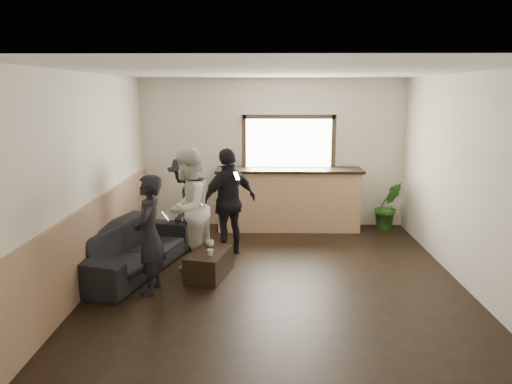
{
  "coord_description": "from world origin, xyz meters",
  "views": [
    {
      "loc": [
        -0.18,
        -6.44,
        2.55
      ],
      "look_at": [
        -0.28,
        0.4,
        1.17
      ],
      "focal_mm": 35.0,
      "sensor_mm": 36.0,
      "label": 1
    }
  ],
  "objects_px": {
    "sofa": "(131,248)",
    "person_d": "(229,202)",
    "cup_a": "(210,243)",
    "person_a": "(149,235)",
    "potted_plant": "(388,206)",
    "person_b": "(188,208)",
    "bar_counter": "(289,195)",
    "person_c": "(186,204)",
    "coffee_table": "(209,264)",
    "cup_b": "(210,253)"
  },
  "relations": [
    {
      "from": "cup_b",
      "to": "potted_plant",
      "type": "relative_size",
      "value": 0.1
    },
    {
      "from": "sofa",
      "to": "coffee_table",
      "type": "height_order",
      "value": "sofa"
    },
    {
      "from": "cup_a",
      "to": "person_a",
      "type": "distance_m",
      "value": 1.09
    },
    {
      "from": "bar_counter",
      "to": "person_c",
      "type": "bearing_deg",
      "value": -143.32
    },
    {
      "from": "cup_b",
      "to": "person_c",
      "type": "distance_m",
      "value": 1.55
    },
    {
      "from": "person_a",
      "to": "sofa",
      "type": "bearing_deg",
      "value": -148.98
    },
    {
      "from": "bar_counter",
      "to": "coffee_table",
      "type": "height_order",
      "value": "bar_counter"
    },
    {
      "from": "person_a",
      "to": "cup_b",
      "type": "bearing_deg",
      "value": 117.06
    },
    {
      "from": "coffee_table",
      "to": "person_c",
      "type": "xyz_separation_m",
      "value": [
        -0.5,
        1.24,
        0.58
      ]
    },
    {
      "from": "sofa",
      "to": "person_c",
      "type": "bearing_deg",
      "value": -17.74
    },
    {
      "from": "sofa",
      "to": "potted_plant",
      "type": "distance_m",
      "value": 4.79
    },
    {
      "from": "bar_counter",
      "to": "person_a",
      "type": "distance_m",
      "value": 3.62
    },
    {
      "from": "potted_plant",
      "to": "person_c",
      "type": "xyz_separation_m",
      "value": [
        -3.58,
        -1.24,
        0.31
      ]
    },
    {
      "from": "cup_b",
      "to": "person_a",
      "type": "bearing_deg",
      "value": -153.72
    },
    {
      "from": "potted_plant",
      "to": "person_b",
      "type": "height_order",
      "value": "person_b"
    },
    {
      "from": "coffee_table",
      "to": "sofa",
      "type": "bearing_deg",
      "value": 168.39
    },
    {
      "from": "bar_counter",
      "to": "potted_plant",
      "type": "xyz_separation_m",
      "value": [
        1.85,
        -0.05,
        -0.19
      ]
    },
    {
      "from": "person_d",
      "to": "cup_a",
      "type": "bearing_deg",
      "value": 36.81
    },
    {
      "from": "person_a",
      "to": "person_d",
      "type": "xyz_separation_m",
      "value": [
        0.91,
        1.59,
        0.08
      ]
    },
    {
      "from": "bar_counter",
      "to": "sofa",
      "type": "bearing_deg",
      "value": -135.99
    },
    {
      "from": "sofa",
      "to": "person_b",
      "type": "height_order",
      "value": "person_b"
    },
    {
      "from": "cup_a",
      "to": "person_a",
      "type": "relative_size",
      "value": 0.08
    },
    {
      "from": "sofa",
      "to": "cup_b",
      "type": "distance_m",
      "value": 1.26
    },
    {
      "from": "sofa",
      "to": "coffee_table",
      "type": "bearing_deg",
      "value": -86.71
    },
    {
      "from": "cup_a",
      "to": "person_c",
      "type": "distance_m",
      "value": 1.17
    },
    {
      "from": "person_a",
      "to": "person_b",
      "type": "relative_size",
      "value": 0.87
    },
    {
      "from": "bar_counter",
      "to": "coffee_table",
      "type": "bearing_deg",
      "value": -115.92
    },
    {
      "from": "bar_counter",
      "to": "person_b",
      "type": "relative_size",
      "value": 1.54
    },
    {
      "from": "cup_a",
      "to": "person_d",
      "type": "relative_size",
      "value": 0.07
    },
    {
      "from": "sofa",
      "to": "bar_counter",
      "type": "bearing_deg",
      "value": -31.09
    },
    {
      "from": "person_d",
      "to": "sofa",
      "type": "bearing_deg",
      "value": -6.81
    },
    {
      "from": "bar_counter",
      "to": "person_c",
      "type": "height_order",
      "value": "bar_counter"
    },
    {
      "from": "cup_b",
      "to": "person_d",
      "type": "distance_m",
      "value": 1.31
    },
    {
      "from": "cup_a",
      "to": "potted_plant",
      "type": "relative_size",
      "value": 0.13
    },
    {
      "from": "coffee_table",
      "to": "potted_plant",
      "type": "relative_size",
      "value": 0.92
    },
    {
      "from": "person_c",
      "to": "person_a",
      "type": "bearing_deg",
      "value": -1.16
    },
    {
      "from": "bar_counter",
      "to": "person_c",
      "type": "relative_size",
      "value": 1.76
    },
    {
      "from": "bar_counter",
      "to": "person_a",
      "type": "xyz_separation_m",
      "value": [
        -1.92,
        -3.06,
        0.13
      ]
    },
    {
      "from": "cup_a",
      "to": "cup_b",
      "type": "distance_m",
      "value": 0.41
    },
    {
      "from": "sofa",
      "to": "person_d",
      "type": "bearing_deg",
      "value": -44.17
    },
    {
      "from": "sofa",
      "to": "cup_b",
      "type": "height_order",
      "value": "sofa"
    },
    {
      "from": "person_a",
      "to": "person_b",
      "type": "distance_m",
      "value": 1.06
    },
    {
      "from": "cup_b",
      "to": "person_d",
      "type": "relative_size",
      "value": 0.05
    },
    {
      "from": "cup_b",
      "to": "sofa",
      "type": "bearing_deg",
      "value": 160.93
    },
    {
      "from": "sofa",
      "to": "person_c",
      "type": "height_order",
      "value": "person_c"
    },
    {
      "from": "person_b",
      "to": "cup_a",
      "type": "bearing_deg",
      "value": 72.85
    },
    {
      "from": "sofa",
      "to": "potted_plant",
      "type": "relative_size",
      "value": 2.56
    },
    {
      "from": "cup_b",
      "to": "bar_counter",
      "type": "bearing_deg",
      "value": 66.25
    },
    {
      "from": "coffee_table",
      "to": "cup_a",
      "type": "xyz_separation_m",
      "value": [
        -0.01,
        0.24,
        0.23
      ]
    },
    {
      "from": "coffee_table",
      "to": "person_c",
      "type": "height_order",
      "value": "person_c"
    }
  ]
}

